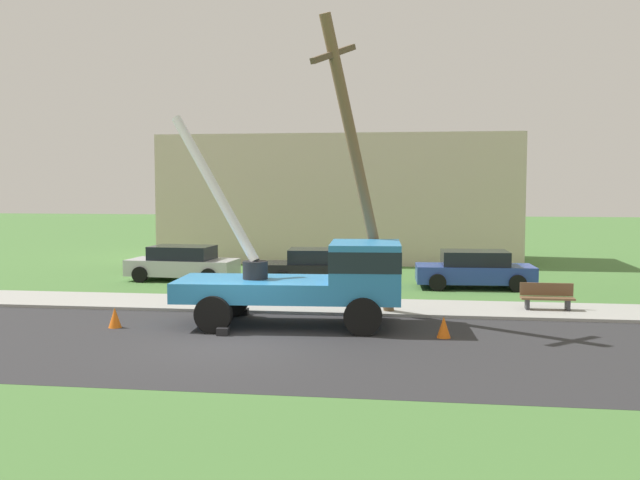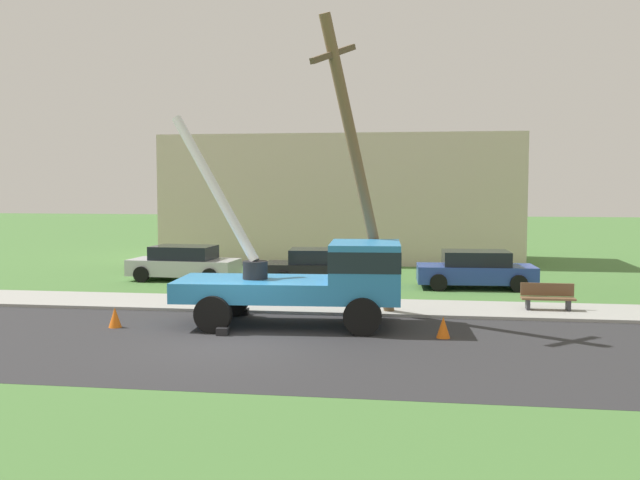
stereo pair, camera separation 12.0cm
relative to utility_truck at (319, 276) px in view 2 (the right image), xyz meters
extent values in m
plane|color=#477538|center=(-1.84, 9.43, -1.41)|extent=(120.00, 120.00, 0.00)
cube|color=#2B2B2D|center=(-1.84, -2.57, -1.40)|extent=(80.00, 8.21, 0.01)
cube|color=#9E9E99|center=(-1.84, 2.94, -1.36)|extent=(80.00, 2.82, 0.10)
cube|color=#2D84C6|center=(-1.80, -0.13, -0.38)|extent=(4.44, 2.66, 0.55)
cube|color=#2D84C6|center=(1.30, 0.07, 0.14)|extent=(2.04, 2.51, 1.60)
cube|color=#19232D|center=(1.30, 0.07, 0.49)|extent=(2.06, 2.53, 0.56)
cylinder|color=black|center=(-1.78, -0.12, 0.14)|extent=(0.70, 0.70, 0.50)
cylinder|color=silver|center=(-3.09, 0.45, 2.44)|extent=(2.95, 1.49, 4.26)
cube|color=black|center=(-2.31, -1.61, -1.31)|extent=(0.32, 0.32, 0.20)
cube|color=black|center=(-2.49, 1.29, -1.31)|extent=(0.32, 0.32, 0.20)
cylinder|color=black|center=(1.33, -1.14, -0.91)|extent=(1.00, 0.30, 1.00)
cylinder|color=black|center=(1.18, 1.26, -0.91)|extent=(1.00, 0.30, 1.00)
cylinder|color=black|center=(-2.63, -1.38, -0.91)|extent=(1.00, 0.30, 1.00)
cylinder|color=black|center=(-2.78, 1.02, -0.91)|extent=(1.00, 0.30, 1.00)
cylinder|color=brown|center=(1.05, 0.89, 2.83)|extent=(2.11, 2.93, 8.59)
cube|color=brown|center=(0.41, -0.06, 6.05)|extent=(1.11, 1.54, 0.75)
cone|color=orange|center=(3.41, -1.13, -1.13)|extent=(0.36, 0.36, 0.56)
cone|color=orange|center=(-5.53, -1.07, -1.13)|extent=(0.36, 0.36, 0.56)
cone|color=orange|center=(1.05, 1.28, -1.13)|extent=(0.36, 0.36, 0.56)
cube|color=#B7B7BF|center=(-6.85, 8.52, -0.86)|extent=(4.50, 2.07, 0.65)
cube|color=black|center=(-6.85, 8.52, -0.26)|extent=(2.56, 1.80, 0.55)
cylinder|color=black|center=(-5.46, 7.53, -1.09)|extent=(0.64, 0.22, 0.64)
cylinder|color=black|center=(-5.35, 9.32, -1.09)|extent=(0.64, 0.22, 0.64)
cylinder|color=black|center=(-8.36, 7.71, -1.09)|extent=(0.64, 0.22, 0.64)
cylinder|color=black|center=(-8.24, 9.50, -1.09)|extent=(0.64, 0.22, 0.64)
cube|color=black|center=(-1.05, 7.96, -0.86)|extent=(4.53, 2.14, 0.65)
cube|color=black|center=(-1.05, 7.96, -0.26)|extent=(2.59, 1.84, 0.55)
cylinder|color=black|center=(0.46, 7.18, -1.09)|extent=(0.64, 0.22, 0.64)
cylinder|color=black|center=(0.32, 8.97, -1.09)|extent=(0.64, 0.22, 0.64)
cylinder|color=black|center=(-2.43, 6.95, -1.09)|extent=(0.64, 0.22, 0.64)
cylinder|color=black|center=(-2.57, 8.74, -1.09)|extent=(0.64, 0.22, 0.64)
cube|color=#263F99|center=(4.85, 7.99, -0.86)|extent=(4.49, 2.03, 0.65)
cube|color=black|center=(4.85, 7.99, -0.26)|extent=(2.55, 1.78, 0.55)
cylinder|color=black|center=(6.35, 7.17, -1.09)|extent=(0.64, 0.22, 0.64)
cylinder|color=black|center=(6.25, 8.97, -1.09)|extent=(0.64, 0.22, 0.64)
cylinder|color=black|center=(3.45, 7.02, -1.09)|extent=(0.64, 0.22, 0.64)
cylinder|color=black|center=(3.35, 8.81, -1.09)|extent=(0.64, 0.22, 0.64)
cube|color=brown|center=(6.68, 2.94, -0.96)|extent=(1.60, 0.44, 0.06)
cube|color=brown|center=(6.68, 3.14, -0.71)|extent=(1.60, 0.06, 0.40)
cube|color=#333338|center=(6.08, 2.94, -1.18)|extent=(0.10, 0.40, 0.45)
cube|color=#333338|center=(7.28, 2.94, -1.18)|extent=(0.10, 0.40, 0.45)
cube|color=beige|center=(-1.35, 17.74, 1.79)|extent=(18.00, 6.00, 6.40)
camera|label=1|loc=(2.78, -19.59, 2.55)|focal=40.22mm
camera|label=2|loc=(2.90, -19.57, 2.55)|focal=40.22mm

